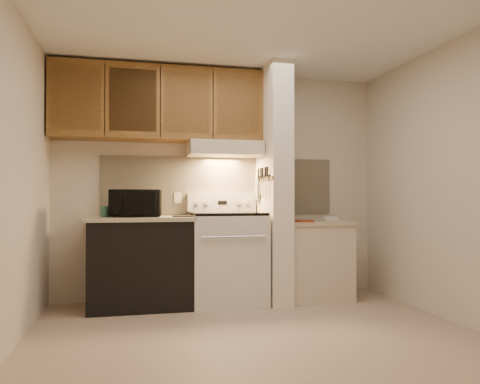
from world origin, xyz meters
name	(u,v)px	position (x,y,z in m)	size (l,w,h in m)	color
floor	(255,334)	(0.00, 0.00, 0.00)	(3.60, 3.60, 0.00)	tan
ceiling	(255,25)	(0.00, 0.00, 2.50)	(3.60, 3.60, 0.00)	white
wall_back	(221,185)	(0.00, 1.50, 1.25)	(3.60, 0.02, 2.50)	beige
wall_left	(14,177)	(-1.80, 0.00, 1.25)	(0.02, 3.00, 2.50)	beige
wall_right	(450,181)	(1.80, 0.00, 1.25)	(0.02, 3.00, 2.50)	beige
backsplash	(221,186)	(0.00, 1.49, 1.24)	(2.60, 0.02, 0.63)	beige
range_body	(227,259)	(0.00, 1.16, 0.46)	(0.76, 0.65, 0.92)	silver
oven_window	(233,259)	(0.00, 0.84, 0.50)	(0.50, 0.01, 0.30)	black
oven_handle	(234,237)	(0.00, 0.80, 0.72)	(0.02, 0.02, 0.65)	silver
cooktop	(227,214)	(0.00, 1.16, 0.94)	(0.74, 0.64, 0.03)	black
range_backguard	(222,202)	(0.00, 1.44, 1.05)	(0.76, 0.08, 0.20)	silver
range_display	(222,202)	(0.00, 1.40, 1.05)	(0.10, 0.01, 0.04)	black
range_knob_left_outer	(197,203)	(-0.28, 1.40, 1.05)	(0.05, 0.05, 0.02)	silver
range_knob_left_inner	(206,202)	(-0.18, 1.40, 1.05)	(0.05, 0.05, 0.02)	silver
range_knob_right_inner	(238,202)	(0.18, 1.40, 1.05)	(0.05, 0.05, 0.02)	silver
range_knob_right_outer	(247,202)	(0.28, 1.40, 1.05)	(0.05, 0.05, 0.02)	silver
dishwasher_front	(141,264)	(-0.88, 1.17, 0.43)	(1.00, 0.63, 0.87)	black
left_countertop	(141,219)	(-0.88, 1.17, 0.89)	(1.04, 0.67, 0.04)	#B4A88C
spoon_rest	(183,216)	(-0.48, 0.97, 0.92)	(0.20, 0.06, 0.01)	black
teal_jar	(105,212)	(-1.23, 1.21, 0.96)	(0.09, 0.09, 0.10)	#336F65
outlet	(178,198)	(-0.48, 1.48, 1.10)	(0.08, 0.01, 0.12)	beige
microwave	(136,203)	(-0.93, 1.15, 1.05)	(0.49, 0.33, 0.27)	black
partition_pillar	(274,184)	(0.51, 1.15, 1.25)	(0.22, 0.70, 2.50)	white
pillar_trim	(263,179)	(0.39, 1.15, 1.30)	(0.01, 0.70, 0.04)	brown
knife_strip	(264,177)	(0.39, 1.10, 1.32)	(0.02, 0.42, 0.04)	black
knife_blade_a	(267,186)	(0.38, 0.94, 1.22)	(0.01, 0.04, 0.16)	silver
knife_handle_a	(267,171)	(0.38, 0.93, 1.37)	(0.02, 0.02, 0.10)	black
knife_blade_b	(265,187)	(0.38, 1.01, 1.21)	(0.01, 0.04, 0.18)	silver
knife_handle_b	(265,172)	(0.38, 1.01, 1.37)	(0.02, 0.02, 0.10)	black
knife_blade_c	(263,188)	(0.38, 1.09, 1.20)	(0.01, 0.04, 0.20)	silver
knife_handle_c	(263,172)	(0.38, 1.11, 1.37)	(0.02, 0.02, 0.10)	black
knife_blade_d	(261,187)	(0.38, 1.18, 1.22)	(0.01, 0.04, 0.16)	silver
knife_handle_d	(261,173)	(0.38, 1.17, 1.37)	(0.02, 0.02, 0.10)	black
knife_blade_e	(259,188)	(0.38, 1.25, 1.21)	(0.01, 0.04, 0.18)	silver
knife_handle_e	(259,173)	(0.38, 1.27, 1.37)	(0.02, 0.02, 0.10)	black
oven_mitt	(258,188)	(0.38, 1.32, 1.21)	(0.03, 0.11, 0.25)	gray
right_cab_base	(314,262)	(0.97, 1.15, 0.40)	(0.70, 0.60, 0.81)	beige
right_countertop	(314,223)	(0.97, 1.15, 0.83)	(0.74, 0.64, 0.04)	#B4A88C
red_folder	(303,221)	(0.79, 1.00, 0.85)	(0.22, 0.30, 0.01)	maroon
white_box	(330,218)	(1.19, 1.23, 0.87)	(0.16, 0.11, 0.04)	white
range_hood	(225,149)	(0.00, 1.28, 1.62)	(0.78, 0.44, 0.15)	beige
hood_lip	(228,151)	(0.00, 1.07, 1.58)	(0.78, 0.04, 0.06)	beige
upper_cabinets	(159,104)	(-0.69, 1.32, 2.08)	(2.18, 0.33, 0.77)	brown
cab_door_a	(76,97)	(-1.51, 1.17, 2.08)	(0.46, 0.01, 0.63)	brown
cab_gap_a	(105,99)	(-1.23, 1.16, 2.08)	(0.01, 0.01, 0.73)	black
cab_door_b	(133,100)	(-0.96, 1.17, 2.08)	(0.46, 0.01, 0.63)	brown
cab_gap_b	(160,101)	(-0.69, 1.16, 2.08)	(0.01, 0.01, 0.73)	black
cab_door_c	(187,102)	(-0.42, 1.17, 2.08)	(0.46, 0.01, 0.63)	brown
cab_gap_c	(213,104)	(-0.14, 1.16, 2.08)	(0.01, 0.01, 0.73)	black
cab_door_d	(238,105)	(0.13, 1.17, 2.08)	(0.46, 0.01, 0.63)	brown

